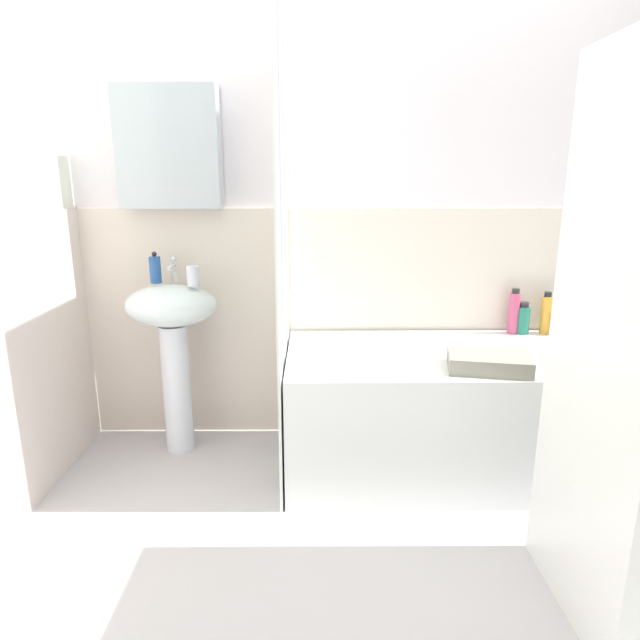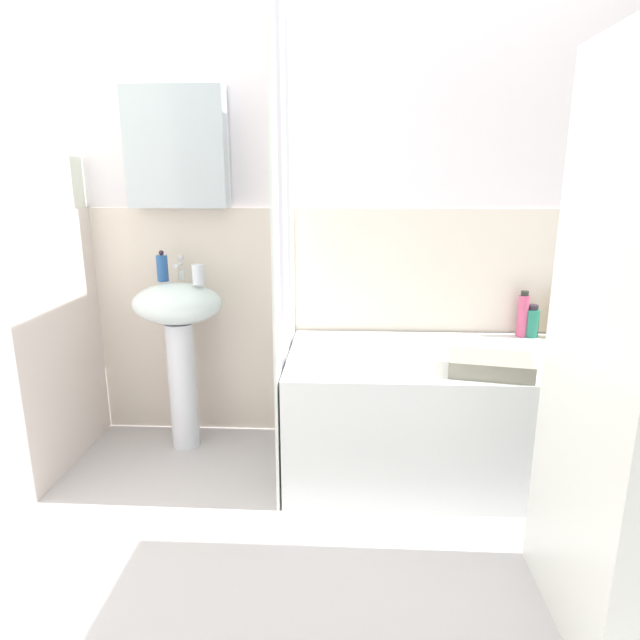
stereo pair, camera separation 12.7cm
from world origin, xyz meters
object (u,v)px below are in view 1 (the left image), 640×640
bathtub (449,410)px  conditioner_bottle (523,319)px  lotion_bottle (546,314)px  towel_folded (489,362)px  toothbrush_cup (193,276)px  shampoo_bottle (514,312)px  sink (173,331)px  soap_dispenser (155,269)px  body_wash_bottle (569,316)px

bathtub → conditioner_bottle: bearing=36.3°
lotion_bottle → towel_folded: lotion_bottle is taller
toothbrush_cup → shampoo_bottle: size_ratio=0.41×
bathtub → towel_folded: 0.40m
lotion_bottle → conditioner_bottle: (-0.12, 0.00, -0.03)m
sink → shampoo_bottle: bearing=4.5°
soap_dispenser → bathtub: bearing=-9.6°
conditioner_bottle → towel_folded: 0.64m
soap_dispenser → body_wash_bottle: size_ratio=0.75×
toothbrush_cup → shampoo_bottle: 1.61m
soap_dispenser → body_wash_bottle: 2.07m
conditioner_bottle → towel_folded: size_ratio=0.50×
soap_dispenser → bathtub: size_ratio=0.10×
bathtub → body_wash_bottle: 0.81m
toothbrush_cup → bathtub: toothbrush_cup is taller
lotion_bottle → shampoo_bottle: size_ratio=0.93×
soap_dispenser → bathtub: soap_dispenser is taller
toothbrush_cup → conditioner_bottle: bearing=5.4°
bathtub → toothbrush_cup: bearing=172.3°
lotion_bottle → towel_folded: (-0.46, -0.54, -0.07)m
shampoo_bottle → towel_folded: 0.63m
sink → conditioner_bottle: sink is taller
toothbrush_cup → soap_dispenser: bearing=159.2°
bathtub → shampoo_bottle: size_ratio=6.47×
shampoo_bottle → towel_folded: size_ratio=0.72×
sink → lotion_bottle: 1.87m
sink → toothbrush_cup: size_ratio=8.91×
soap_dispenser → toothbrush_cup: soap_dispenser is taller
lotion_bottle → bathtub: bearing=-150.0°
toothbrush_cup → conditioner_bottle: toothbrush_cup is taller
bathtub → shampoo_bottle: shampoo_bottle is taller
bathtub → lotion_bottle: bearing=30.0°
conditioner_bottle → shampoo_bottle: (-0.05, 0.00, 0.03)m
bathtub → body_wash_bottle: body_wash_bottle is taller
shampoo_bottle → sink: bearing=-175.5°
soap_dispenser → lotion_bottle: bearing=2.3°
body_wash_bottle → conditioner_bottle: bearing=174.2°
soap_dispenser → conditioner_bottle: bearing=2.5°
lotion_bottle → sink: bearing=-176.0°
sink → towel_folded: sink is taller
bathtub → conditioner_bottle: 0.65m
body_wash_bottle → sink: bearing=-176.8°
sink → towel_folded: (1.41, -0.41, -0.02)m
sink → body_wash_bottle: size_ratio=4.20×
shampoo_bottle → towel_folded: bearing=-118.4°
body_wash_bottle → lotion_bottle: 0.11m
body_wash_bottle → lotion_bottle: (-0.11, 0.02, 0.01)m
toothbrush_cup → towel_folded: 1.38m
toothbrush_cup → bathtub: bearing=-7.7°
shampoo_bottle → toothbrush_cup: bearing=-174.3°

